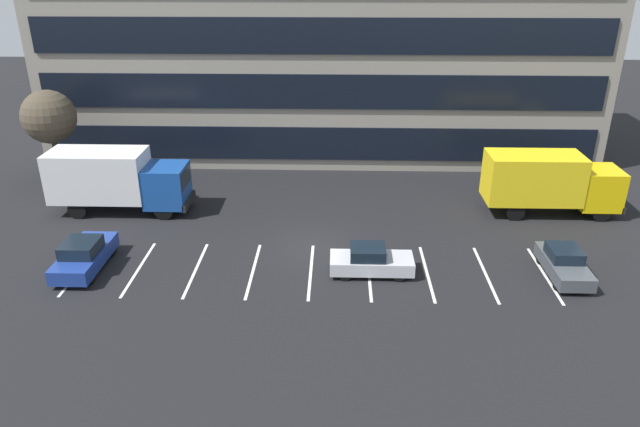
% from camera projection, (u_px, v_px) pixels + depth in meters
% --- Properties ---
extents(ground_plane, '(120.00, 120.00, 0.00)m').
position_uv_depth(ground_plane, '(313.00, 247.00, 30.81)').
color(ground_plane, black).
extents(office_building, '(39.24, 12.39, 14.40)m').
position_uv_depth(office_building, '(322.00, 53.00, 44.28)').
color(office_building, gray).
rests_on(office_building, ground_plane).
extents(lot_markings, '(22.54, 5.40, 0.01)m').
position_uv_depth(lot_markings, '(311.00, 271.00, 28.47)').
color(lot_markings, silver).
rests_on(lot_markings, ground_plane).
extents(box_truck_blue, '(7.99, 2.65, 3.71)m').
position_uv_depth(box_truck_blue, '(116.00, 178.00, 34.25)').
color(box_truck_blue, '#194799').
rests_on(box_truck_blue, ground_plane).
extents(box_truck_yellow_all, '(7.76, 2.57, 3.60)m').
position_uv_depth(box_truck_yellow_all, '(550.00, 181.00, 34.03)').
color(box_truck_yellow_all, yellow).
rests_on(box_truck_yellow_all, ground_plane).
extents(sedan_silver, '(3.96, 1.66, 1.42)m').
position_uv_depth(sedan_silver, '(371.00, 261.00, 28.03)').
color(sedan_silver, silver).
rests_on(sedan_silver, ground_plane).
extents(sedan_navy, '(1.82, 4.35, 1.56)m').
position_uv_depth(sedan_navy, '(84.00, 255.00, 28.40)').
color(sedan_navy, navy).
rests_on(sedan_navy, ground_plane).
extents(sedan_charcoal, '(1.63, 3.89, 1.39)m').
position_uv_depth(sedan_charcoal, '(564.00, 263.00, 27.85)').
color(sedan_charcoal, '#474C51').
rests_on(sedan_charcoal, ground_plane).
extents(bare_tree, '(3.36, 3.36, 6.31)m').
position_uv_depth(bare_tree, '(49.00, 117.00, 37.10)').
color(bare_tree, '#473323').
rests_on(bare_tree, ground_plane).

